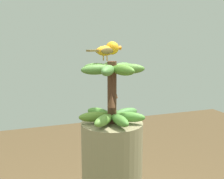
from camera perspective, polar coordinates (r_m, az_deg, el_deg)
name	(u,v)px	position (r m, az deg, el deg)	size (l,w,h in m)	color
banana_bunch	(112,93)	(1.19, 0.01, -0.67)	(0.29, 0.30, 0.27)	#4C2D1E
perched_bird	(109,49)	(1.22, -0.72, 8.37)	(0.09, 0.18, 0.08)	#C68933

